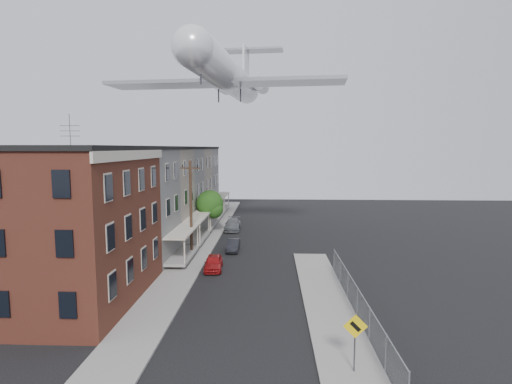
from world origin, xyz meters
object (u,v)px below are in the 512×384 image
(utility_pole, at_px, (191,207))
(car_mid, at_px, (233,245))
(warning_sign, at_px, (355,334))
(car_far, at_px, (233,225))
(airplane, at_px, (229,76))
(street_tree, at_px, (211,205))
(car_near, at_px, (213,263))

(utility_pole, xyz_separation_m, car_mid, (3.67, 2.29, -4.11))
(warning_sign, distance_m, car_far, 32.52)
(airplane, bearing_deg, car_mid, -81.30)
(car_far, bearing_deg, warning_sign, -75.64)
(street_tree, distance_m, car_mid, 8.82)
(street_tree, relative_size, car_near, 1.45)
(utility_pole, bearing_deg, car_far, 77.90)
(warning_sign, distance_m, utility_pole, 22.25)
(car_near, bearing_deg, utility_pole, 119.69)
(utility_pole, bearing_deg, warning_sign, -59.52)
(street_tree, bearing_deg, warning_sign, -69.42)
(utility_pole, height_order, car_far, utility_pole)
(street_tree, bearing_deg, airplane, -19.53)
(utility_pole, height_order, street_tree, utility_pole)
(utility_pole, distance_m, car_far, 13.23)
(street_tree, height_order, car_far, street_tree)
(car_mid, xyz_separation_m, airplane, (-1.04, 6.82, 17.50))
(street_tree, distance_m, car_near, 14.29)
(car_mid, relative_size, airplane, 0.12)
(street_tree, xyz_separation_m, car_near, (2.29, -13.82, -2.84))
(street_tree, bearing_deg, car_far, 46.08)
(street_tree, bearing_deg, car_near, -80.60)
(warning_sign, relative_size, car_far, 0.60)
(street_tree, bearing_deg, car_mid, -66.35)
(warning_sign, xyz_separation_m, car_near, (-8.58, 15.13, -1.27))
(car_far, bearing_deg, car_near, -91.00)
(car_far, bearing_deg, airplane, -91.22)
(warning_sign, xyz_separation_m, car_far, (-8.56, 31.35, -1.21))
(warning_sign, bearing_deg, car_mid, 109.46)
(car_mid, distance_m, car_far, 10.09)
(utility_pole, relative_size, car_near, 2.50)
(warning_sign, xyz_separation_m, utility_pole, (-11.20, 19.03, 2.79))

